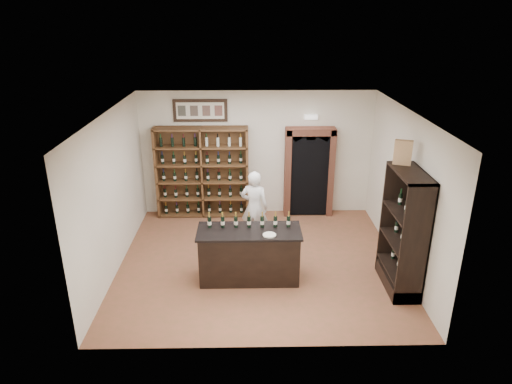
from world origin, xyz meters
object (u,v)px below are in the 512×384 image
wine_crate (403,152)px  counter_bottle_0 (209,222)px  shopkeeper (254,207)px  side_cabinet (403,249)px  wine_shelf (202,172)px  tasting_counter (249,255)px

wine_crate → counter_bottle_0: bearing=-159.1°
shopkeeper → wine_crate: wine_crate is taller
side_cabinet → shopkeeper: bearing=145.7°
side_cabinet → wine_crate: bearing=100.4°
wine_shelf → tasting_counter: wine_shelf is taller
side_cabinet → counter_bottle_0: bearing=172.8°
wine_shelf → side_cabinet: same height
side_cabinet → wine_shelf: bearing=139.8°
tasting_counter → wine_crate: 3.28m
tasting_counter → shopkeeper: 1.52m
side_cabinet → wine_crate: wine_crate is taller
tasting_counter → side_cabinet: (2.72, -0.30, 0.26)m
wine_shelf → wine_crate: size_ratio=5.14×
tasting_counter → side_cabinet: 2.75m
wine_crate → tasting_counter: bearing=-156.4°
side_cabinet → shopkeeper: 3.16m
tasting_counter → shopkeeper: size_ratio=1.17×
wine_shelf → tasting_counter: size_ratio=1.17×
counter_bottle_0 → wine_crate: size_ratio=0.70×
tasting_counter → side_cabinet: side_cabinet is taller
wine_shelf → tasting_counter: (1.10, -2.93, -0.61)m
wine_crate → wine_shelf: bearing=164.4°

